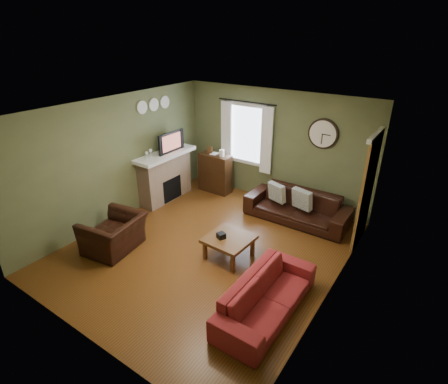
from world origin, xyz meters
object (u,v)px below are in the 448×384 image
Objects in this scene: sofa_red at (267,296)px; coffee_table at (229,247)px; bookshelf at (215,173)px; armchair at (114,234)px; sofa_brown at (297,207)px.

coffee_table is at bearing 55.64° from sofa_red.
sofa_red is 1.45m from coffee_table.
armchair is (-0.05, -3.16, -0.15)m from bookshelf.
sofa_brown is 2.15× the size of armchair.
armchair is at bearing -90.83° from bookshelf.
armchair is (-3.09, -0.17, 0.05)m from sofa_red.
coffee_table is at bearing -103.20° from sofa_brown.
sofa_brown reaches higher than sofa_red.
bookshelf is 2.33m from sofa_brown.
bookshelf is 4.27m from sofa_red.
armchair is (-2.36, -2.94, 0.01)m from sofa_brown.
sofa_brown reaches higher than coffee_table.
sofa_brown is 2.86m from sofa_red.
sofa_brown is at bearing 76.80° from coffee_table.
bookshelf is at bearing 130.54° from coffee_table.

